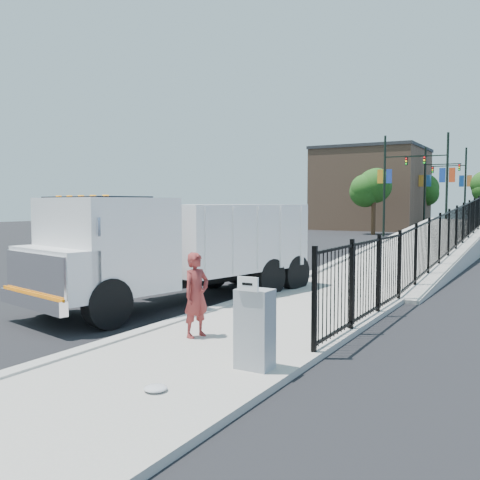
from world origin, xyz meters
The scene contains 17 objects.
ground centered at (0.00, 0.00, 0.00)m, with size 120.00×120.00×0.00m, color black.
sidewalk centered at (1.93, -2.00, 0.06)m, with size 3.55×12.00×0.12m, color #9E998E.
curb centered at (0.00, -2.00, 0.08)m, with size 0.30×12.00×0.16m, color #ADAAA3.
ramp centered at (2.12, 16.00, 0.00)m, with size 3.95×24.00×1.70m, color #9E998E.
iron_fence centered at (3.55, 12.00, 0.90)m, with size 0.10×28.00×1.80m, color black.
truck centered at (-1.62, 0.89, 1.62)m, with size 4.42×8.78×2.88m.
worker centered at (1.18, -2.15, 0.94)m, with size 0.60×0.39×1.63m, color maroon.
utility_cabinet centered at (3.10, -3.32, 0.75)m, with size 0.55×0.40×1.25m, color gray.
arrow_sign centered at (3.10, -3.54, 1.48)m, with size 0.35×0.04×0.22m, color white.
debris centered at (2.41, -4.91, 0.16)m, with size 0.33×0.33×0.08m, color silver.
light_pole_0 centered at (-4.16, 32.11, 4.36)m, with size 3.77×0.22×8.00m.
light_pole_1 centered at (-0.14, 32.51, 4.36)m, with size 3.78×0.22×8.00m.
light_pole_2 centered at (-3.11, 42.51, 4.36)m, with size 3.78×0.22×8.00m.
light_pole_3 centered at (-0.48, 45.17, 4.36)m, with size 3.77×0.22×8.00m.
tree_0 centered at (-5.94, 34.28, 3.96)m, with size 3.00×3.00×5.50m.
tree_2 centered at (-4.56, 48.06, 3.96)m, with size 3.03×3.03×5.51m.
building centered at (-9.00, 44.00, 4.00)m, with size 10.00×10.00×8.00m, color #8C664C.
Camera 1 is at (7.02, -10.53, 2.71)m, focal length 40.00 mm.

